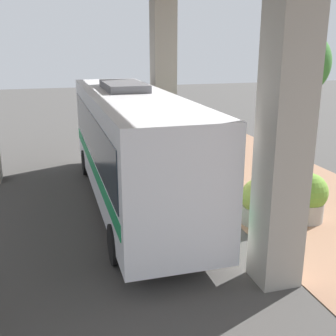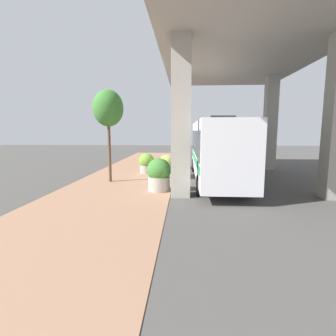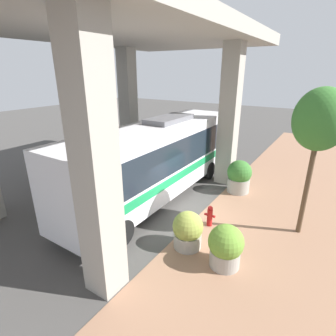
% 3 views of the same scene
% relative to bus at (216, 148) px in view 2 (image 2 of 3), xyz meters
% --- Properties ---
extents(ground_plane, '(80.00, 80.00, 0.00)m').
position_rel_bus_xyz_m(ground_plane, '(-2.60, 0.95, -2.10)').
color(ground_plane, '#474442').
rests_on(ground_plane, ground).
extents(sidewalk_strip, '(6.00, 40.00, 0.02)m').
position_rel_bus_xyz_m(sidewalk_strip, '(-5.60, 0.95, -2.09)').
color(sidewalk_strip, '#936B51').
rests_on(sidewalk_strip, ground).
extents(overpass, '(9.40, 17.33, 7.95)m').
position_rel_bus_xyz_m(overpass, '(1.40, 0.95, 4.78)').
color(overpass, '#9E998E').
rests_on(overpass, ground).
extents(bus, '(2.66, 11.11, 3.88)m').
position_rel_bus_xyz_m(bus, '(0.00, 0.00, 0.00)').
color(bus, silver).
rests_on(bus, ground).
extents(fire_hydrant, '(0.46, 0.22, 0.91)m').
position_rel_bus_xyz_m(fire_hydrant, '(-3.33, 1.04, -1.64)').
color(fire_hydrant, '#B21919').
rests_on(fire_hydrant, ground).
extents(planter_front, '(1.14, 1.14, 1.49)m').
position_rel_bus_xyz_m(planter_front, '(-4.71, 2.94, -1.35)').
color(planter_front, '#9E998E').
rests_on(planter_front, ground).
extents(planter_middle, '(1.24, 1.24, 1.72)m').
position_rel_bus_xyz_m(planter_middle, '(-3.23, -2.75, -1.24)').
color(planter_middle, '#9E998E').
rests_on(planter_middle, ground).
extents(planter_back, '(1.09, 1.09, 1.39)m').
position_rel_bus_xyz_m(planter_back, '(-3.23, 2.73, -1.42)').
color(planter_back, '#9E998E').
rests_on(planter_back, ground).
extents(street_tree_near, '(1.80, 1.80, 5.53)m').
position_rel_bus_xyz_m(street_tree_near, '(-6.47, -0.46, 2.31)').
color(street_tree_near, brown).
rests_on(street_tree_near, ground).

